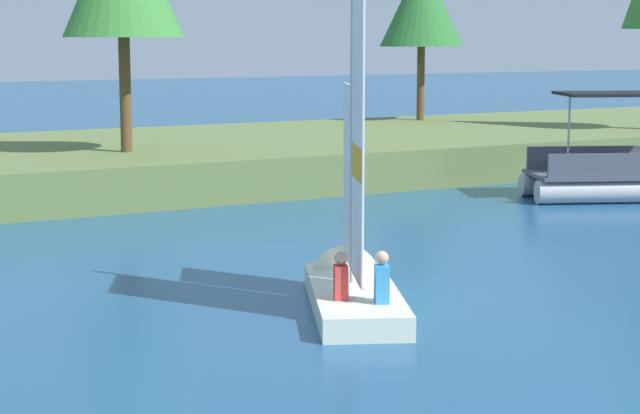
# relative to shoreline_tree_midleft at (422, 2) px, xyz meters

# --- Properties ---
(shore_bank) EXTENTS (80.00, 11.14, 1.12)m
(shore_bank) POSITION_rel_shoreline_tree_midleft_xyz_m (-13.02, -3.63, -4.91)
(shore_bank) COLOR #5B703D
(shore_bank) RESTS_ON ground
(shoreline_tree_midleft) EXTENTS (3.08, 3.08, 6.00)m
(shoreline_tree_midleft) POSITION_rel_shoreline_tree_midleft_xyz_m (0.00, 0.00, 0.00)
(shoreline_tree_midleft) COLOR brown
(shoreline_tree_midleft) RESTS_ON shore_bank
(sailboat) EXTENTS (2.91, 4.42, 5.84)m
(sailboat) POSITION_rel_shoreline_tree_midleft_xyz_m (-14.48, -19.32, -5.05)
(sailboat) COLOR silver
(sailboat) RESTS_ON ground
(pontoon_boat) EXTENTS (5.48, 3.94, 2.78)m
(pontoon_boat) POSITION_rel_shoreline_tree_midleft_xyz_m (-2.46, -13.10, -4.82)
(pontoon_boat) COLOR #B2B2B7
(pontoon_boat) RESTS_ON ground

